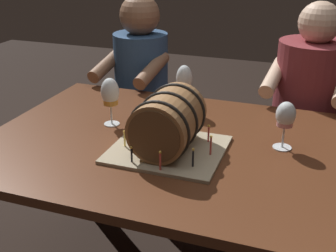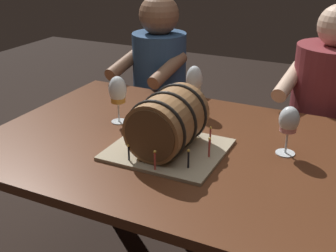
{
  "view_description": "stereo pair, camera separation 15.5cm",
  "coord_description": "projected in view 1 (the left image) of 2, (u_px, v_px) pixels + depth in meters",
  "views": [
    {
      "loc": [
        0.48,
        -1.42,
        1.45
      ],
      "look_at": [
        0.0,
        -0.08,
        0.83
      ],
      "focal_mm": 46.31,
      "sensor_mm": 36.0,
      "label": 1
    },
    {
      "loc": [
        0.62,
        -1.36,
        1.45
      ],
      "look_at": [
        0.0,
        -0.08,
        0.83
      ],
      "focal_mm": 46.31,
      "sensor_mm": 36.0,
      "label": 2
    }
  ],
  "objects": [
    {
      "name": "wine_glass_white",
      "position": [
        184.0,
        81.0,
        1.91
      ],
      "size": [
        0.07,
        0.07,
        0.21
      ],
      "color": "white",
      "rests_on": "dining_table"
    },
    {
      "name": "person_seated_left",
      "position": [
        142.0,
        109.0,
        2.53
      ],
      "size": [
        0.36,
        0.46,
        1.17
      ],
      "color": "#1B2D46",
      "rests_on": "ground"
    },
    {
      "name": "wine_glass_amber",
      "position": [
        110.0,
        94.0,
        1.76
      ],
      "size": [
        0.08,
        0.08,
        0.2
      ],
      "color": "white",
      "rests_on": "dining_table"
    },
    {
      "name": "dining_table",
      "position": [
        175.0,
        163.0,
        1.7
      ],
      "size": [
        1.46,
        1.03,
        0.73
      ],
      "color": "#562D19",
      "rests_on": "ground"
    },
    {
      "name": "person_seated_right",
      "position": [
        305.0,
        125.0,
        2.24
      ],
      "size": [
        0.42,
        0.5,
        1.18
      ],
      "color": "#4C1B1E",
      "rests_on": "ground"
    },
    {
      "name": "wine_glass_rose",
      "position": [
        286.0,
        117.0,
        1.56
      ],
      "size": [
        0.07,
        0.07,
        0.18
      ],
      "color": "white",
      "rests_on": "dining_table"
    },
    {
      "name": "barrel_cake",
      "position": [
        168.0,
        125.0,
        1.55
      ],
      "size": [
        0.4,
        0.36,
        0.23
      ],
      "color": "tan",
      "rests_on": "dining_table"
    }
  ]
}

